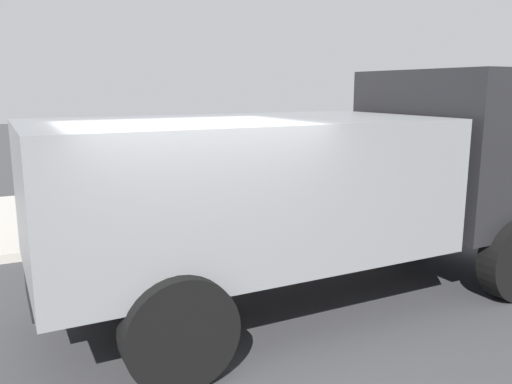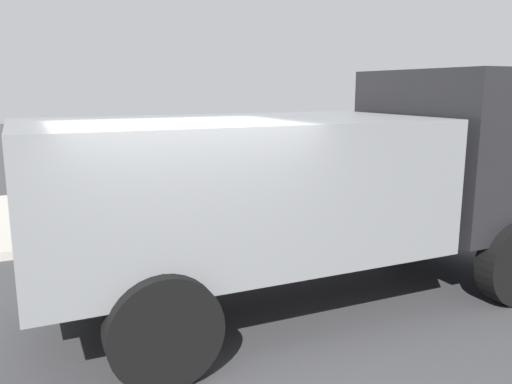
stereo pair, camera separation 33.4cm
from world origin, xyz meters
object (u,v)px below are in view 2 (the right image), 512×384
Objects in this scene: loose_tire at (84,203)px; dump_truck_gray at (325,178)px; fire_hydrant at (81,210)px; stop_sign at (209,152)px.

loose_tire is 0.16× the size of dump_truck_gray.
dump_truck_gray reaches higher than loose_tire.
dump_truck_gray is at bearing -57.24° from fire_hydrant.
loose_tire is 0.56× the size of stop_sign.
stop_sign is (2.37, -0.33, 0.98)m from fire_hydrant.
dump_truck_gray is (0.28, -3.79, 0.08)m from stop_sign.
loose_tire is at bearing 176.83° from stop_sign.
dump_truck_gray is (2.65, -4.12, 1.06)m from fire_hydrant.
loose_tire is (0.03, -0.20, 0.16)m from fire_hydrant.
dump_truck_gray reaches higher than stop_sign.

